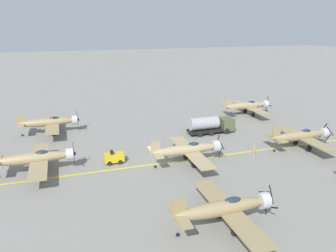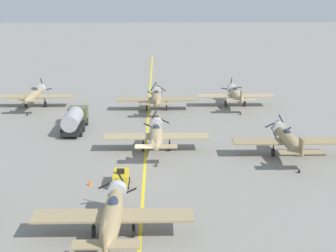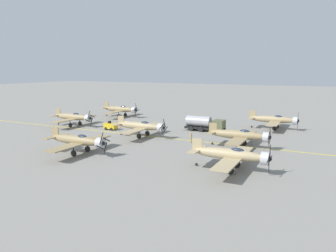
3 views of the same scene
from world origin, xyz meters
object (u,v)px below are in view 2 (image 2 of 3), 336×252
Objects in this scene: airplane_near_center at (113,214)px; airplane_far_center at (157,98)px; tow_tractor at (121,178)px; ground_crew_walking at (159,119)px; traffic_cone at (90,182)px; fuel_tanker at (74,119)px; airplane_far_right at (236,94)px; airplane_mid_center at (156,135)px; airplane_mid_right at (288,140)px; airplane_far_left at (34,95)px.

airplane_near_center is 1.00× the size of airplane_far_center.
tow_tractor is 19.69m from ground_crew_walking.
ground_crew_walking is 3.29× the size of traffic_cone.
ground_crew_walking reaches higher than tow_tractor.
fuel_tanker is at bearing 103.89° from traffic_cone.
airplane_far_right is at bearing 27.29° from fuel_tanker.
ground_crew_walking is (11.02, 1.53, -0.52)m from fuel_tanker.
traffic_cone is at bearing -105.34° from airplane_far_right.
airplane_far_right reaches higher than airplane_mid_center.
tow_tractor is (-17.79, -7.35, -1.22)m from airplane_mid_right.
airplane_far_left is at bearing 131.27° from airplane_mid_right.
airplane_near_center is 29.25m from ground_crew_walking.
airplane_mid_right is at bearing -40.36° from ground_crew_walking.
airplane_mid_center is 11.31m from traffic_cone.
airplane_far_center is (3.18, 37.29, 0.00)m from airplane_near_center.
airplane_near_center is at bearing -73.55° from airplane_far_left.
tow_tractor is at bearing -3.63° from traffic_cone.
ground_crew_walking is at bearing -85.61° from airplane_far_center.
traffic_cone is at bearing -76.11° from fuel_tanker.
ground_crew_walking is at bearing 125.04° from airplane_mid_right.
airplane_near_center is at bearing -96.96° from ground_crew_walking.
airplane_far_right reaches higher than ground_crew_walking.
airplane_mid_center reaches higher than fuel_tanker.
ground_crew_walking is (0.36, 9.93, -1.03)m from airplane_mid_center.
ground_crew_walking is (0.36, -8.27, -1.03)m from airplane_far_center.
airplane_near_center is at bearing -72.44° from traffic_cone.
airplane_far_left is 22.00m from ground_crew_walking.
airplane_mid_center is at bearing 157.27° from airplane_mid_right.
airplane_mid_center is 9.99m from ground_crew_walking.
airplane_far_right is at bearing -5.68° from airplane_far_left.
airplane_far_right reaches higher than tow_tractor.
ground_crew_walking is (3.67, 19.34, 0.20)m from tow_tractor.
airplane_mid_center is 21.82× the size of traffic_cone.
airplane_far_right is 22.43m from airplane_mid_right.
airplane_near_center is 37.42m from airplane_far_center.
tow_tractor is at bearing -94.94° from airplane_far_center.
airplane_mid_right is 1.00× the size of airplane_near_center.
airplane_mid_right is 22.05m from traffic_cone.
airplane_far_left is 19.03m from airplane_far_center.
airplane_near_center reaches higher than tow_tractor.
airplane_far_left is at bearing 124.10° from fuel_tanker.
airplane_far_left is 1.00× the size of airplane_far_center.
airplane_mid_center is at bearing 76.23° from airplane_near_center.
airplane_mid_center reaches higher than tow_tractor.
airplane_far_left is at bearing 107.31° from airplane_near_center.
airplane_far_left is 40.30m from airplane_mid_right.
airplane_near_center is at bearing -74.78° from fuel_tanker.
ground_crew_walking reaches higher than traffic_cone.
ground_crew_walking is at bearing -34.05° from airplane_far_left.
tow_tractor is at bearing -110.38° from airplane_mid_center.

